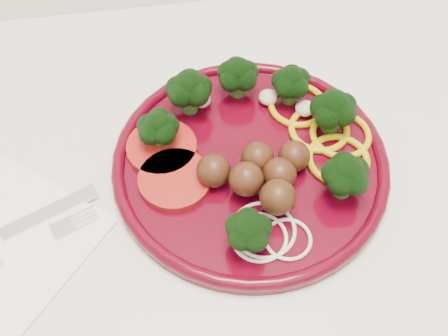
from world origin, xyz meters
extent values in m
cube|color=beige|center=(0.00, 1.70, 0.43)|extent=(2.40, 0.60, 0.87)
cube|color=silver|center=(0.00, 1.70, 0.89)|extent=(2.40, 0.60, 0.03)
cylinder|color=#40020F|center=(0.03, 1.71, 0.91)|extent=(0.29, 0.29, 0.01)
torus|color=#40020F|center=(0.03, 1.71, 0.91)|extent=(0.30, 0.30, 0.01)
sphere|color=#4C2613|center=(0.05, 1.68, 0.93)|extent=(0.04, 0.04, 0.04)
sphere|color=#4C2613|center=(0.07, 1.70, 0.93)|extent=(0.04, 0.04, 0.04)
sphere|color=#4C2613|center=(-0.02, 1.69, 0.93)|extent=(0.04, 0.04, 0.04)
sphere|color=#4C2613|center=(0.04, 1.65, 0.93)|extent=(0.04, 0.04, 0.04)
sphere|color=#4C2613|center=(0.01, 1.67, 0.93)|extent=(0.04, 0.04, 0.04)
sphere|color=#4C2613|center=(0.03, 1.70, 0.93)|extent=(0.04, 0.04, 0.04)
torus|color=#BA9F07|center=(0.11, 1.74, 0.92)|extent=(0.07, 0.07, 0.01)
torus|color=#BA9F07|center=(0.12, 1.70, 0.92)|extent=(0.07, 0.07, 0.01)
torus|color=#BA9F07|center=(0.09, 1.78, 0.92)|extent=(0.07, 0.07, 0.01)
torus|color=#BA9F07|center=(0.13, 1.73, 0.92)|extent=(0.07, 0.07, 0.01)
cylinder|color=#720A07|center=(-0.06, 1.74, 0.92)|extent=(0.08, 0.08, 0.01)
cylinder|color=#720A07|center=(-0.06, 1.70, 0.92)|extent=(0.08, 0.08, 0.01)
torus|color=beige|center=(0.02, 1.62, 0.91)|extent=(0.06, 0.06, 0.00)
torus|color=beige|center=(0.05, 1.61, 0.91)|extent=(0.05, 0.05, 0.00)
torus|color=beige|center=(0.02, 1.63, 0.91)|extent=(0.06, 0.06, 0.00)
ellipsoid|color=#C6B793|center=(0.06, 1.79, 0.92)|extent=(0.02, 0.02, 0.02)
ellipsoid|color=#C6B793|center=(-0.01, 1.80, 0.92)|extent=(0.02, 0.02, 0.02)
ellipsoid|color=#C6B793|center=(0.10, 1.77, 0.92)|extent=(0.02, 0.02, 0.02)
cube|color=white|center=(-0.23, 1.66, 0.90)|extent=(0.22, 0.22, 0.00)
cube|color=silver|center=(-0.18, 1.68, 0.91)|extent=(0.10, 0.05, 0.00)
cube|color=silver|center=(-0.17, 1.66, 0.91)|extent=(0.03, 0.03, 0.00)
cube|color=silver|center=(-0.15, 1.67, 0.91)|extent=(0.03, 0.01, 0.00)
cube|color=silver|center=(-0.15, 1.67, 0.91)|extent=(0.03, 0.01, 0.00)
cube|color=silver|center=(-0.15, 1.67, 0.91)|extent=(0.03, 0.01, 0.00)
cube|color=silver|center=(-0.15, 1.68, 0.91)|extent=(0.03, 0.01, 0.00)
camera|label=1|loc=(-0.06, 1.37, 1.39)|focal=45.00mm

